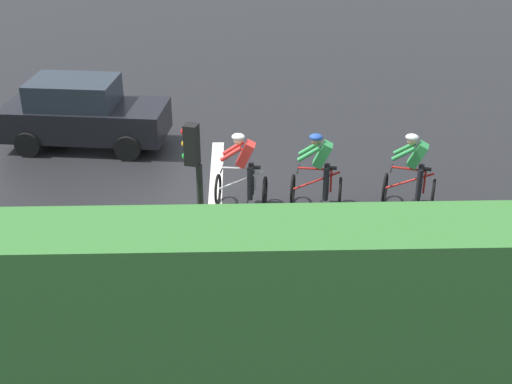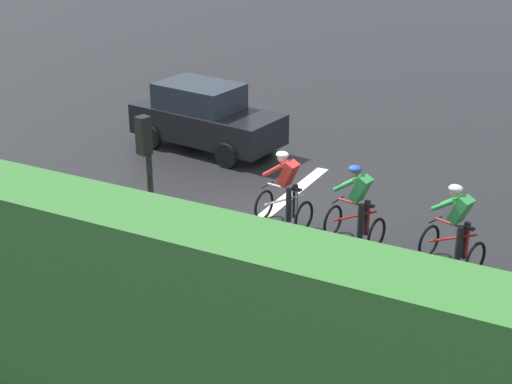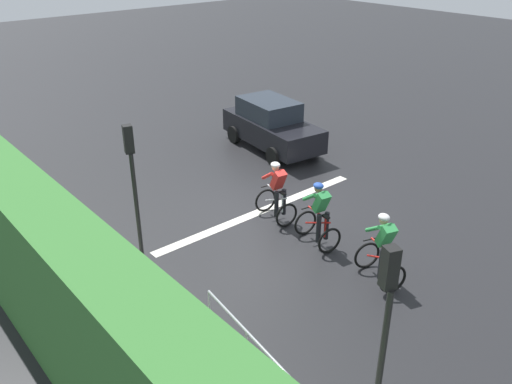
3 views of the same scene
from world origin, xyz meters
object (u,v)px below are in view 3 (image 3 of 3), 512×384
car_black (272,125)px  pedestrian_railing_kerbside (268,364)px  traffic_light_far_junction (385,316)px  traffic_light_near_crossing (132,173)px  cyclist_second (319,216)px  cyclist_lead (383,251)px  cyclist_mid (277,193)px

car_black → pedestrian_railing_kerbside: size_ratio=1.07×
traffic_light_far_junction → pedestrian_railing_kerbside: (0.90, -1.46, -1.42)m
car_black → traffic_light_near_crossing: size_ratio=1.28×
cyclist_second → pedestrian_railing_kerbside: bearing=34.4°
cyclist_lead → pedestrian_railing_kerbside: bearing=12.4°
traffic_light_near_crossing → pedestrian_railing_kerbside: 5.49m
cyclist_second → cyclist_mid: bearing=-92.4°
car_black → pedestrian_railing_kerbside: 11.55m
cyclist_lead → traffic_light_near_crossing: size_ratio=0.50×
pedestrian_railing_kerbside → traffic_light_near_crossing: bearing=-96.2°
cyclist_second → traffic_light_far_junction: 5.69m
traffic_light_near_crossing → pedestrian_railing_kerbside: bearing=83.8°
cyclist_mid → pedestrian_railing_kerbside: (4.32, 4.53, 0.01)m
cyclist_mid → car_black: 5.30m
cyclist_second → traffic_light_near_crossing: size_ratio=0.50×
pedestrian_railing_kerbside → cyclist_lead: bearing=-167.6°
traffic_light_near_crossing → pedestrian_railing_kerbside: size_ratio=0.83×
traffic_light_near_crossing → cyclist_lead: bearing=129.6°
car_black → traffic_light_near_crossing: traffic_light_near_crossing is taller
cyclist_lead → traffic_light_far_junction: traffic_light_far_junction is taller
car_black → traffic_light_far_junction: size_ratio=1.28×
cyclist_mid → pedestrian_railing_kerbside: 6.26m
cyclist_lead → car_black: (-3.57, -7.65, 0.08)m
traffic_light_far_junction → pedestrian_railing_kerbside: traffic_light_far_junction is taller
cyclist_second → car_black: bearing=-121.7°
car_black → pedestrian_railing_kerbside: car_black is taller
cyclist_lead → pedestrian_railing_kerbside: 4.28m
traffic_light_near_crossing → cyclist_mid: bearing=168.6°
cyclist_second → pedestrian_railing_kerbside: size_ratio=0.41×
cyclist_lead → traffic_light_far_junction: 4.30m
pedestrian_railing_kerbside → traffic_light_far_junction: bearing=121.6°
cyclist_lead → car_black: size_ratio=0.39×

